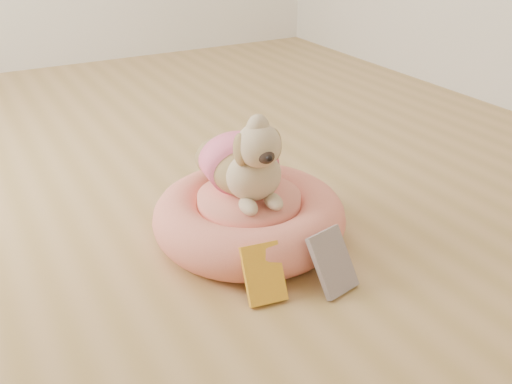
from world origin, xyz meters
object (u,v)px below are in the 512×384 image
pet_bed (249,217)px  book_yellow (264,273)px  book_white (333,262)px  dog (244,148)px

pet_bed → book_yellow: bearing=-111.2°
book_white → book_yellow: bearing=151.8°
dog → book_white: (0.09, -0.41, -0.25)m
pet_bed → book_white: book_white is taller
pet_bed → book_white: (0.09, -0.38, 0.01)m
pet_bed → book_yellow: size_ratio=3.76×
pet_bed → dog: 0.26m
book_yellow → book_white: (0.21, -0.06, 0.01)m
pet_bed → dog: dog is taller
pet_bed → dog: (-0.01, 0.03, 0.26)m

